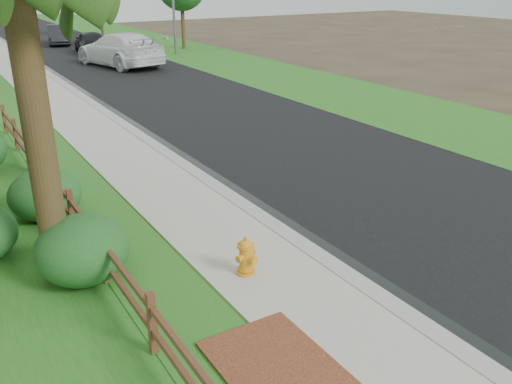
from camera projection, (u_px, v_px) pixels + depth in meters
ground at (351, 299)px, 9.77m from camera, size 120.00×120.00×0.00m
road at (84, 53)px, 39.67m from camera, size 8.00×90.00×0.02m
curb at (23, 57)px, 37.61m from camera, size 0.40×90.00×0.12m
wet_gutter at (28, 57)px, 37.80m from camera, size 0.50×90.00×0.00m
sidewalk at (3, 59)px, 36.99m from camera, size 2.20×90.00×0.10m
verge_far at (171, 47)px, 43.00m from camera, size 6.00×90.00×0.04m
brick_patch at (281, 372)px, 7.90m from camera, size 1.60×2.40×0.11m
ranch_fence at (59, 193)px, 12.86m from camera, size 0.12×16.92×1.10m
fire_hydrant at (246, 257)px, 10.27m from camera, size 0.51×0.42×0.78m
white_suv at (120, 49)px, 33.84m from camera, size 4.38×7.52×2.05m
dark_car_mid at (91, 42)px, 39.42m from camera, size 2.48×4.93×1.61m
dark_car_far at (58, 35)px, 44.26m from camera, size 2.49×4.91×1.54m
boulder at (87, 270)px, 10.13m from camera, size 1.05×0.88×0.61m
shrub_a at (82, 250)px, 10.13m from camera, size 1.99×1.99×1.31m
shrub_c at (45, 195)px, 12.76m from camera, size 2.00×2.00×1.22m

